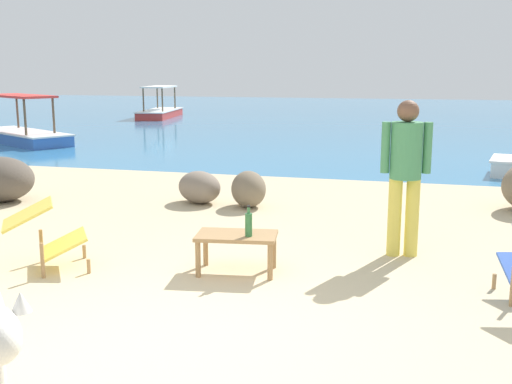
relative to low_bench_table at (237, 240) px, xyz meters
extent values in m
cube|color=#CCB78E|center=(0.10, -1.58, -0.34)|extent=(18.00, 14.00, 0.04)
cube|color=teal|center=(0.10, 20.42, -0.36)|extent=(60.00, 36.00, 0.03)
cone|color=silver|center=(-0.04, -3.21, 0.57)|extent=(0.13, 0.13, 0.10)
cube|color=#A37A4C|center=(0.00, 0.00, 0.04)|extent=(0.81, 0.54, 0.04)
cylinder|color=#A37A4C|center=(0.31, 0.23, -0.15)|extent=(0.05, 0.05, 0.35)
cylinder|color=#A37A4C|center=(0.36, -0.13, -0.15)|extent=(0.05, 0.05, 0.35)
cylinder|color=#A37A4C|center=(-0.36, 0.13, -0.15)|extent=(0.05, 0.05, 0.35)
cylinder|color=#A37A4C|center=(-0.31, -0.23, -0.15)|extent=(0.05, 0.05, 0.35)
cylinder|color=#2D6B38|center=(0.13, -0.05, 0.17)|extent=(0.07, 0.07, 0.22)
cylinder|color=#2D6B38|center=(0.13, -0.05, 0.31)|extent=(0.03, 0.03, 0.06)
cylinder|color=black|center=(0.13, -0.05, 0.35)|extent=(0.03, 0.03, 0.02)
cylinder|color=#A37A4C|center=(-1.66, 0.03, -0.25)|extent=(0.04, 0.04, 0.14)
cylinder|color=#A37A4C|center=(-1.36, -0.39, -0.25)|extent=(0.04, 0.04, 0.14)
cylinder|color=#A37A4C|center=(-2.00, -0.20, -0.15)|extent=(0.04, 0.04, 0.34)
cylinder|color=#A37A4C|center=(-1.70, -0.63, -0.15)|extent=(0.04, 0.04, 0.34)
cube|color=#EFD14C|center=(-1.68, -0.30, -0.08)|extent=(0.65, 0.67, 0.21)
cube|color=#EFD14C|center=(-1.94, -0.48, 0.24)|extent=(0.68, 0.69, 0.23)
cylinder|color=#A37A4C|center=(2.35, 0.15, -0.25)|extent=(0.04, 0.04, 0.14)
cylinder|color=#A37A4C|center=(2.44, -0.25, -0.15)|extent=(0.04, 0.04, 0.34)
cylinder|color=#DBC64C|center=(1.60, 1.01, 0.09)|extent=(0.14, 0.14, 0.82)
cylinder|color=#DBC64C|center=(1.43, 0.97, 0.09)|extent=(0.14, 0.14, 0.82)
cylinder|color=#428956|center=(1.51, 0.99, 0.79)|extent=(0.32, 0.32, 0.58)
cylinder|color=#428956|center=(1.72, 1.03, 0.82)|extent=(0.09, 0.09, 0.52)
cylinder|color=#428956|center=(1.31, 0.95, 0.82)|extent=(0.09, 0.09, 0.52)
sphere|color=brown|center=(1.51, 0.99, 1.19)|extent=(0.22, 0.22, 0.22)
ellipsoid|color=brown|center=(-4.33, 2.27, 0.01)|extent=(1.10, 1.00, 0.66)
ellipsoid|color=gray|center=(-1.45, 2.92, -0.09)|extent=(0.92, 0.88, 0.47)
ellipsoid|color=#756651|center=(-0.68, 2.85, -0.06)|extent=(0.70, 0.79, 0.51)
cube|color=#C63833|center=(-8.92, 18.61, -0.21)|extent=(1.66, 3.73, 0.28)
cube|color=white|center=(-8.92, 18.61, -0.05)|extent=(1.72, 3.81, 0.04)
cylinder|color=brown|center=(-8.37, 17.60, 0.41)|extent=(0.06, 0.06, 0.95)
cylinder|color=brown|center=(-9.13, 17.48, 0.41)|extent=(0.06, 0.06, 0.95)
cylinder|color=brown|center=(-8.71, 19.73, 0.41)|extent=(0.06, 0.06, 0.95)
cylinder|color=brown|center=(-9.47, 19.61, 0.41)|extent=(0.06, 0.06, 0.95)
cube|color=silver|center=(-8.92, 18.61, 0.91)|extent=(1.32, 2.64, 0.06)
cube|color=#3866B7|center=(-8.78, 9.09, -0.21)|extent=(3.66, 2.76, 0.28)
cube|color=white|center=(-8.78, 9.09, -0.05)|extent=(3.75, 2.85, 0.04)
cylinder|color=brown|center=(-9.52, 9.96, 0.41)|extent=(0.06, 0.06, 0.95)
cylinder|color=brown|center=(-8.04, 8.21, 0.41)|extent=(0.06, 0.06, 0.95)
cylinder|color=brown|center=(-7.65, 8.88, 0.41)|extent=(0.06, 0.06, 0.95)
cube|color=red|center=(-8.78, 9.09, 0.91)|extent=(2.65, 2.08, 0.06)
camera|label=1|loc=(1.66, -5.49, 1.59)|focal=43.67mm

